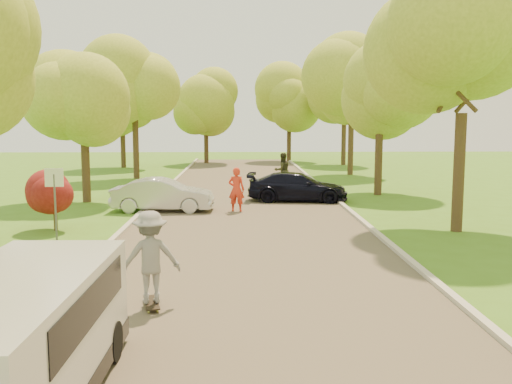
{
  "coord_description": "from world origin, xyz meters",
  "views": [
    {
      "loc": [
        -0.26,
        -13.07,
        3.64
      ],
      "look_at": [
        0.26,
        5.1,
        1.3
      ],
      "focal_mm": 40.0,
      "sensor_mm": 36.0,
      "label": 1
    }
  ],
  "objects": [
    {
      "name": "curb_left",
      "position": [
        -4.05,
        8.0,
        0.06
      ],
      "size": [
        0.18,
        60.0,
        0.12
      ],
      "primitive_type": "cube",
      "color": "#B2AD9E",
      "rests_on": "ground"
    },
    {
      "name": "person_striped",
      "position": [
        -0.39,
        9.13,
        0.88
      ],
      "size": [
        0.71,
        0.54,
        1.76
      ],
      "primitive_type": "imported",
      "rotation": [
        0.0,
        0.0,
        2.95
      ],
      "color": "red",
      "rests_on": "ground"
    },
    {
      "name": "red_shrub",
      "position": [
        -6.3,
        5.5,
        1.1
      ],
      "size": [
        1.7,
        1.7,
        1.95
      ],
      "color": "#382619",
      "rests_on": "ground"
    },
    {
      "name": "tree_r_far",
      "position": [
        7.23,
        24.0,
        5.83
      ],
      "size": [
        5.33,
        5.2,
        8.34
      ],
      "color": "#382619",
      "rests_on": "ground"
    },
    {
      "name": "curb_right",
      "position": [
        4.05,
        8.0,
        0.06
      ],
      "size": [
        0.18,
        60.0,
        0.12
      ],
      "primitive_type": "cube",
      "color": "#B2AD9E",
      "rests_on": "ground"
    },
    {
      "name": "tree_bg_b",
      "position": [
        8.22,
        32.0,
        5.54
      ],
      "size": [
        5.12,
        5.0,
        7.95
      ],
      "color": "#382619",
      "rests_on": "ground"
    },
    {
      "name": "tree_bg_d",
      "position": [
        4.22,
        36.0,
        5.31
      ],
      "size": [
        5.12,
        5.0,
        7.72
      ],
      "color": "#382619",
      "rests_on": "ground"
    },
    {
      "name": "tree_l_far",
      "position": [
        -6.39,
        22.0,
        5.47
      ],
      "size": [
        4.92,
        4.8,
        7.79
      ],
      "color": "#382619",
      "rests_on": "ground"
    },
    {
      "name": "person_olive",
      "position": [
        2.0,
        16.84,
        0.93
      ],
      "size": [
        1.1,
        0.98,
        1.86
      ],
      "primitive_type": "imported",
      "rotation": [
        0.0,
        0.0,
        3.51
      ],
      "color": "#2B2D1B",
      "rests_on": "ground"
    },
    {
      "name": "tree_r_midb",
      "position": [
        6.6,
        14.0,
        4.88
      ],
      "size": [
        4.51,
        4.4,
        7.01
      ],
      "color": "#382619",
      "rests_on": "ground"
    },
    {
      "name": "silver_sedan",
      "position": [
        -3.3,
        9.32,
        0.66
      ],
      "size": [
        4.05,
        1.57,
        1.31
      ],
      "primitive_type": "imported",
      "rotation": [
        0.0,
        0.0,
        1.53
      ],
      "color": "#B6B6BC",
      "rests_on": "ground"
    },
    {
      "name": "street_sign",
      "position": [
        -5.8,
        4.0,
        1.56
      ],
      "size": [
        0.55,
        0.06,
        2.17
      ],
      "color": "#59595E",
      "rests_on": "ground"
    },
    {
      "name": "tree_r_mida",
      "position": [
        7.02,
        5.0,
        5.54
      ],
      "size": [
        5.13,
        5.0,
        7.95
      ],
      "color": "#382619",
      "rests_on": "ground"
    },
    {
      "name": "tree_bg_a",
      "position": [
        -8.78,
        30.0,
        5.31
      ],
      "size": [
        5.12,
        5.0,
        7.72
      ],
      "color": "#382619",
      "rests_on": "ground"
    },
    {
      "name": "road",
      "position": [
        0.0,
        8.0,
        0.01
      ],
      "size": [
        8.0,
        60.0,
        0.01
      ],
      "primitive_type": "cube",
      "color": "#4C4438",
      "rests_on": "ground"
    },
    {
      "name": "minivan",
      "position": [
        -3.02,
        -6.26,
        0.9
      ],
      "size": [
        1.87,
        4.62,
        1.71
      ],
      "rotation": [
        0.0,
        0.0,
        -0.01
      ],
      "color": "silver",
      "rests_on": "ground"
    },
    {
      "name": "tree_l_midb",
      "position": [
        -6.81,
        12.0,
        4.59
      ],
      "size": [
        4.3,
        4.2,
        6.62
      ],
      "color": "#382619",
      "rests_on": "ground"
    },
    {
      "name": "longboard",
      "position": [
        -1.98,
        -2.34,
        0.1
      ],
      "size": [
        0.46,
        0.95,
        0.11
      ],
      "rotation": [
        0.0,
        0.0,
        3.37
      ],
      "color": "black",
      "rests_on": "ground"
    },
    {
      "name": "skateboarder",
      "position": [
        -1.98,
        -2.34,
        1.01
      ],
      "size": [
        1.28,
        0.91,
        1.79
      ],
      "primitive_type": "imported",
      "rotation": [
        0.0,
        0.0,
        3.37
      ],
      "color": "gray",
      "rests_on": "longboard"
    },
    {
      "name": "dark_sedan",
      "position": [
        2.3,
        11.95,
        0.64
      ],
      "size": [
        4.59,
        2.29,
        1.28
      ],
      "primitive_type": "imported",
      "rotation": [
        0.0,
        0.0,
        1.46
      ],
      "color": "black",
      "rests_on": "ground"
    },
    {
      "name": "tree_bg_c",
      "position": [
        -2.79,
        34.0,
        5.02
      ],
      "size": [
        4.92,
        4.8,
        7.33
      ],
      "color": "#382619",
      "rests_on": "ground"
    },
    {
      "name": "ground",
      "position": [
        0.0,
        0.0,
        0.0
      ],
      "size": [
        100.0,
        100.0,
        0.0
      ],
      "primitive_type": "plane",
      "color": "#43721B",
      "rests_on": "ground"
    }
  ]
}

